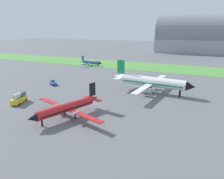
# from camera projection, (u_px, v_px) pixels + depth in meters

# --- Properties ---
(ground_plane) EXTENTS (600.00, 600.00, 0.00)m
(ground_plane) POSITION_uv_depth(u_px,v_px,m) (90.00, 103.00, 68.67)
(ground_plane) COLOR slate
(grass_taxiway_strip) EXTENTS (360.00, 28.00, 0.08)m
(grass_taxiway_strip) POSITION_uv_depth(u_px,v_px,m) (151.00, 67.00, 130.13)
(grass_taxiway_strip) COLOR #549342
(grass_taxiway_strip) RESTS_ON ground_plane
(airplane_taxiing_turboprop) EXTENTS (15.41, 17.95, 5.39)m
(airplane_taxiing_turboprop) POSITION_uv_depth(u_px,v_px,m) (91.00, 62.00, 134.60)
(airplane_taxiing_turboprop) COLOR navy
(airplane_taxiing_turboprop) RESTS_ON ground_plane
(airplane_midfield_jet) EXTENTS (29.94, 30.49, 10.77)m
(airplane_midfield_jet) POSITION_uv_depth(u_px,v_px,m) (151.00, 82.00, 78.84)
(airplane_midfield_jet) COLOR white
(airplane_midfield_jet) RESTS_ON ground_plane
(airplane_foreground_turboprop) EXTENTS (24.58, 21.25, 7.60)m
(airplane_foreground_turboprop) POSITION_uv_depth(u_px,v_px,m) (67.00, 107.00, 57.42)
(airplane_foreground_turboprop) COLOR red
(airplane_foreground_turboprop) RESTS_ON ground_plane
(fuel_truck_midfield) EXTENTS (4.43, 6.93, 3.29)m
(fuel_truck_midfield) POSITION_uv_depth(u_px,v_px,m) (19.00, 98.00, 68.74)
(fuel_truck_midfield) COLOR yellow
(fuel_truck_midfield) RESTS_ON ground_plane
(pushback_tug_by_runway) EXTENTS (4.00, 3.47, 1.95)m
(pushback_tug_by_runway) POSITION_uv_depth(u_px,v_px,m) (53.00, 83.00, 89.94)
(pushback_tug_by_runway) COLOR #334FB2
(pushback_tug_by_runway) RESTS_ON ground_plane
(hangar_distant) EXTENTS (56.58, 29.74, 32.67)m
(hangar_distant) POSITION_uv_depth(u_px,v_px,m) (190.00, 36.00, 196.35)
(hangar_distant) COLOR #9399A3
(hangar_distant) RESTS_ON ground_plane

